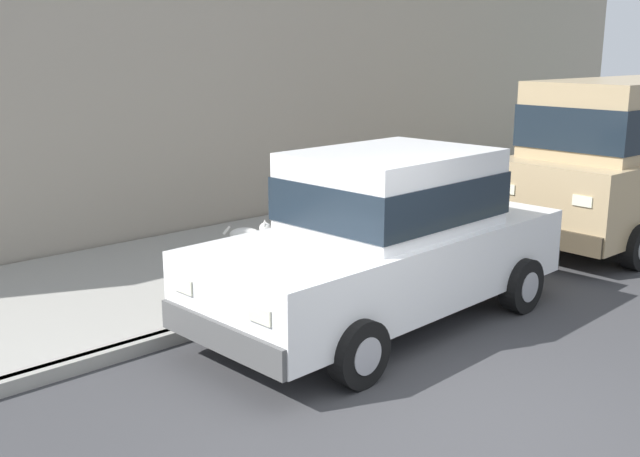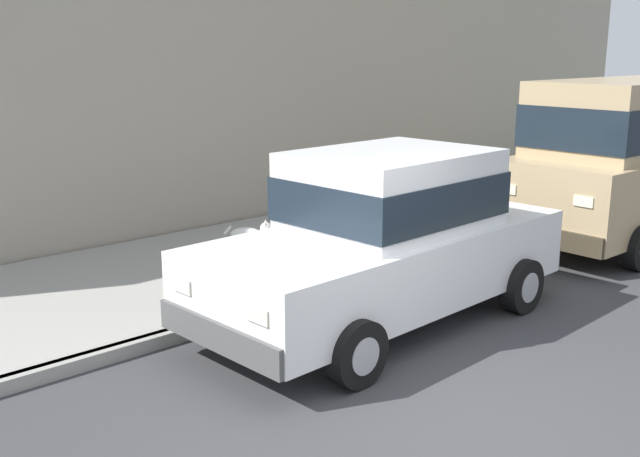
# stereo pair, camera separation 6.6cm
# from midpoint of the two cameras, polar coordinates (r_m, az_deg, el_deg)

# --- Properties ---
(ground_plane) EXTENTS (80.00, 80.00, 0.00)m
(ground_plane) POSITION_cam_midpoint_polar(r_m,az_deg,el_deg) (6.36, 11.44, -14.76)
(ground_plane) COLOR #38383A
(curb) EXTENTS (0.16, 64.00, 0.14)m
(curb) POSITION_cam_midpoint_polar(r_m,az_deg,el_deg) (8.41, -6.51, -6.76)
(curb) COLOR gray
(curb) RESTS_ON ground
(sidewalk) EXTENTS (3.60, 64.00, 0.14)m
(sidewalk) POSITION_cam_midpoint_polar(r_m,az_deg,el_deg) (9.85, -12.73, -3.93)
(sidewalk) COLOR #99968E
(sidewalk) RESTS_ON ground
(car_white_sedan) EXTENTS (2.15, 4.66, 1.92)m
(car_white_sedan) POSITION_cam_midpoint_polar(r_m,az_deg,el_deg) (8.18, 4.93, -0.60)
(car_white_sedan) COLOR white
(car_white_sedan) RESTS_ON ground
(car_tan_van) EXTENTS (2.20, 4.93, 2.52)m
(car_tan_van) POSITION_cam_midpoint_polar(r_m,az_deg,el_deg) (12.66, 22.49, 5.41)
(car_tan_van) COLOR tan
(car_tan_van) RESTS_ON ground
(dog_white) EXTENTS (0.56, 0.58, 0.49)m
(dog_white) POSITION_cam_midpoint_polar(r_m,az_deg,el_deg) (10.57, -5.59, -0.41)
(dog_white) COLOR white
(dog_white) RESTS_ON sidewalk
(fire_hydrant) EXTENTS (0.34, 0.24, 0.72)m
(fire_hydrant) POSITION_cam_midpoint_polar(r_m,az_deg,el_deg) (11.86, 10.91, 1.20)
(fire_hydrant) COLOR red
(fire_hydrant) RESTS_ON sidewalk
(building_facade) EXTENTS (0.50, 20.00, 5.03)m
(building_facade) POSITION_cam_midpoint_polar(r_m,az_deg,el_deg) (14.07, 0.32, 11.77)
(building_facade) COLOR #9E9384
(building_facade) RESTS_ON ground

